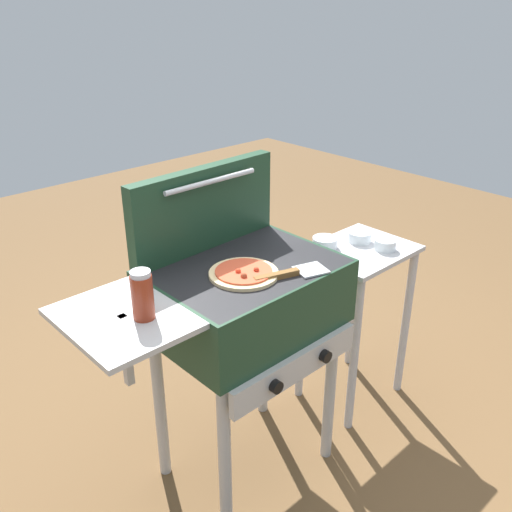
# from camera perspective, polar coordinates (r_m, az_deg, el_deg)

# --- Properties ---
(ground_plane) EXTENTS (8.00, 8.00, 0.00)m
(ground_plane) POSITION_cam_1_polar(r_m,az_deg,el_deg) (2.44, -0.91, -20.31)
(ground_plane) COLOR brown
(grill) EXTENTS (0.96, 0.53, 0.90)m
(grill) POSITION_cam_1_polar(r_m,az_deg,el_deg) (1.96, -1.28, -4.92)
(grill) COLOR #193823
(grill) RESTS_ON ground_plane
(grill_lid_open) EXTENTS (0.63, 0.09, 0.30)m
(grill_lid_open) POSITION_cam_1_polar(r_m,az_deg,el_deg) (1.99, -5.28, 4.92)
(grill_lid_open) COLOR #193823
(grill_lid_open) RESTS_ON grill
(pizza_pepperoni) EXTENTS (0.23, 0.23, 0.03)m
(pizza_pepperoni) POSITION_cam_1_polar(r_m,az_deg,el_deg) (1.83, -1.27, -1.76)
(pizza_pepperoni) COLOR beige
(pizza_pepperoni) RESTS_ON grill
(sauce_jar) EXTENTS (0.06, 0.06, 0.15)m
(sauce_jar) POSITION_cam_1_polar(r_m,az_deg,el_deg) (1.60, -11.55, -3.95)
(sauce_jar) COLOR maroon
(sauce_jar) RESTS_ON grill
(spatula) EXTENTS (0.27, 0.13, 0.02)m
(spatula) POSITION_cam_1_polar(r_m,az_deg,el_deg) (1.84, 3.60, -1.79)
(spatula) COLOR #B7BABF
(spatula) RESTS_ON grill
(prep_table) EXTENTS (0.44, 0.36, 0.76)m
(prep_table) POSITION_cam_1_polar(r_m,az_deg,el_deg) (2.51, 10.25, -3.73)
(prep_table) COLOR #B2B2B7
(prep_table) RESTS_ON ground_plane
(topping_bowl_near) EXTENTS (0.11, 0.11, 0.04)m
(topping_bowl_near) POSITION_cam_1_polar(r_m,az_deg,el_deg) (2.38, 7.05, 1.33)
(topping_bowl_near) COLOR silver
(topping_bowl_near) RESTS_ON prep_table
(topping_bowl_far) EXTENTS (0.09, 0.09, 0.04)m
(topping_bowl_far) POSITION_cam_1_polar(r_m,az_deg,el_deg) (2.41, 13.08, 1.11)
(topping_bowl_far) COLOR silver
(topping_bowl_far) RESTS_ON prep_table
(topping_bowl_middle) EXTENTS (0.10, 0.10, 0.04)m
(topping_bowl_middle) POSITION_cam_1_polar(r_m,az_deg,el_deg) (2.46, 10.55, 1.92)
(topping_bowl_middle) COLOR silver
(topping_bowl_middle) RESTS_ON prep_table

